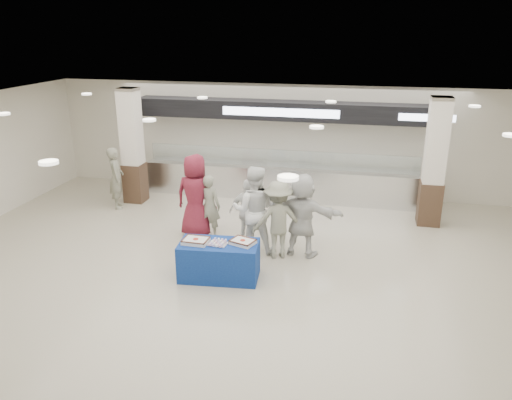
% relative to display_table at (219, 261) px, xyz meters
% --- Properties ---
extents(ground, '(14.00, 14.00, 0.00)m').
position_rel_display_table_xyz_m(ground, '(0.35, -0.27, -0.38)').
color(ground, beige).
rests_on(ground, ground).
extents(serving_line, '(8.70, 0.85, 2.80)m').
position_rel_display_table_xyz_m(serving_line, '(0.35, 5.13, 0.78)').
color(serving_line, silver).
rests_on(serving_line, ground).
extents(column_left, '(0.55, 0.55, 3.20)m').
position_rel_display_table_xyz_m(column_left, '(-3.65, 3.93, 1.15)').
color(column_left, '#362418').
rests_on(column_left, ground).
extents(column_right, '(0.55, 0.55, 3.20)m').
position_rel_display_table_xyz_m(column_right, '(4.35, 3.93, 1.15)').
color(column_right, '#362418').
rests_on(column_right, ground).
extents(display_table, '(1.62, 0.92, 0.75)m').
position_rel_display_table_xyz_m(display_table, '(0.00, 0.00, 0.00)').
color(display_table, navy).
rests_on(display_table, ground).
extents(sheet_cake_left, '(0.50, 0.39, 0.10)m').
position_rel_display_table_xyz_m(sheet_cake_left, '(-0.44, -0.08, 0.43)').
color(sheet_cake_left, white).
rests_on(sheet_cake_left, display_table).
extents(sheet_cake_right, '(0.54, 0.47, 0.09)m').
position_rel_display_table_xyz_m(sheet_cake_right, '(0.47, 0.08, 0.42)').
color(sheet_cake_right, white).
rests_on(sheet_cake_right, display_table).
extents(cupcake_tray, '(0.39, 0.31, 0.06)m').
position_rel_display_table_xyz_m(cupcake_tray, '(-0.00, -0.05, 0.40)').
color(cupcake_tray, '#B3B3B8').
rests_on(cupcake_tray, display_table).
extents(civilian_maroon, '(1.01, 0.70, 1.99)m').
position_rel_display_table_xyz_m(civilian_maroon, '(-1.14, 1.95, 0.62)').
color(civilian_maroon, maroon).
rests_on(civilian_maroon, ground).
extents(soldier_a, '(0.62, 0.46, 1.53)m').
position_rel_display_table_xyz_m(soldier_a, '(-0.81, 1.96, 0.39)').
color(soldier_a, slate).
rests_on(soldier_a, ground).
extents(chef_tall, '(1.06, 0.88, 1.97)m').
position_rel_display_table_xyz_m(chef_tall, '(0.40, 1.36, 0.61)').
color(chef_tall, white).
rests_on(chef_tall, ground).
extents(chef_short, '(0.93, 0.44, 1.55)m').
position_rel_display_table_xyz_m(chef_short, '(0.19, 1.72, 0.40)').
color(chef_short, white).
rests_on(chef_short, ground).
extents(soldier_b, '(1.25, 0.96, 1.71)m').
position_rel_display_table_xyz_m(soldier_b, '(0.96, 1.22, 0.48)').
color(soldier_b, slate).
rests_on(soldier_b, ground).
extents(civilian_white, '(1.79, 0.84, 1.85)m').
position_rel_display_table_xyz_m(civilian_white, '(1.45, 1.42, 0.55)').
color(civilian_white, silver).
rests_on(civilian_white, ground).
extents(soldier_bg, '(0.64, 0.73, 1.69)m').
position_rel_display_table_xyz_m(soldier_bg, '(-3.90, 3.33, 0.47)').
color(soldier_bg, slate).
rests_on(soldier_bg, ground).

